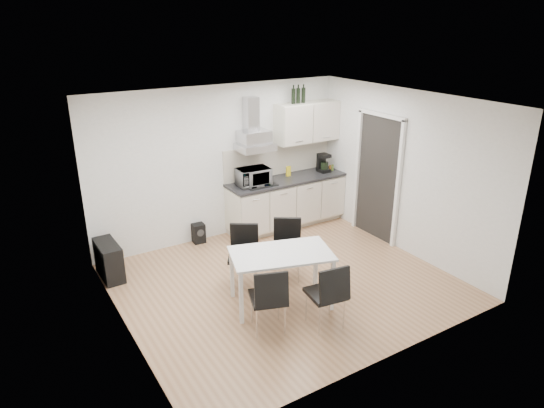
# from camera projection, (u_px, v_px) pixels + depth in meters

# --- Properties ---
(ground) EXTENTS (4.50, 4.50, 0.00)m
(ground) POSITION_uv_depth(u_px,v_px,m) (284.00, 282.00, 7.02)
(ground) COLOR tan
(ground) RESTS_ON ground
(wall_back) EXTENTS (4.50, 0.10, 2.60)m
(wall_back) POSITION_uv_depth(u_px,v_px,m) (220.00, 163.00, 8.14)
(wall_back) COLOR white
(wall_back) RESTS_ON ground
(wall_front) EXTENTS (4.50, 0.10, 2.60)m
(wall_front) POSITION_uv_depth(u_px,v_px,m) (392.00, 257.00, 4.97)
(wall_front) COLOR white
(wall_front) RESTS_ON ground
(wall_left) EXTENTS (0.10, 4.00, 2.60)m
(wall_left) POSITION_uv_depth(u_px,v_px,m) (118.00, 235.00, 5.45)
(wall_left) COLOR white
(wall_left) RESTS_ON ground
(wall_right) EXTENTS (0.10, 4.00, 2.60)m
(wall_right) POSITION_uv_depth(u_px,v_px,m) (404.00, 172.00, 7.66)
(wall_right) COLOR white
(wall_right) RESTS_ON ground
(ceiling) EXTENTS (4.50, 4.50, 0.00)m
(ceiling) POSITION_uv_depth(u_px,v_px,m) (286.00, 102.00, 6.09)
(ceiling) COLOR white
(ceiling) RESTS_ON wall_back
(doorway) EXTENTS (0.08, 1.04, 2.10)m
(doorway) POSITION_uv_depth(u_px,v_px,m) (377.00, 179.00, 8.16)
(doorway) COLOR white
(doorway) RESTS_ON ground
(kitchenette) EXTENTS (2.22, 0.64, 2.52)m
(kitchenette) POSITION_uv_depth(u_px,v_px,m) (287.00, 182.00, 8.68)
(kitchenette) COLOR beige
(kitchenette) RESTS_ON ground
(dining_table) EXTENTS (1.46, 1.09, 0.75)m
(dining_table) POSITION_uv_depth(u_px,v_px,m) (281.00, 259.00, 6.29)
(dining_table) COLOR white
(dining_table) RESTS_ON ground
(chair_far_left) EXTENTS (0.64, 0.66, 0.88)m
(chair_far_left) POSITION_uv_depth(u_px,v_px,m) (244.00, 257.00, 6.81)
(chair_far_left) COLOR black
(chair_far_left) RESTS_ON ground
(chair_far_right) EXTENTS (0.64, 0.66, 0.88)m
(chair_far_right) POSITION_uv_depth(u_px,v_px,m) (287.00, 250.00, 7.02)
(chair_far_right) COLOR black
(chair_far_right) RESTS_ON ground
(chair_near_left) EXTENTS (0.58, 0.62, 0.88)m
(chair_near_left) POSITION_uv_depth(u_px,v_px,m) (268.00, 298.00, 5.81)
(chair_near_left) COLOR black
(chair_near_left) RESTS_ON ground
(chair_near_right) EXTENTS (0.50, 0.56, 0.88)m
(chair_near_right) POSITION_uv_depth(u_px,v_px,m) (326.00, 294.00, 5.90)
(chair_near_right) COLOR black
(chair_near_right) RESTS_ON ground
(guitar_amp) EXTENTS (0.30, 0.66, 0.54)m
(guitar_amp) POSITION_uv_depth(u_px,v_px,m) (109.00, 260.00, 7.08)
(guitar_amp) COLOR black
(guitar_amp) RESTS_ON ground
(floor_speaker) EXTENTS (0.21, 0.19, 0.34)m
(floor_speaker) POSITION_uv_depth(u_px,v_px,m) (199.00, 233.00, 8.22)
(floor_speaker) COLOR black
(floor_speaker) RESTS_ON ground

